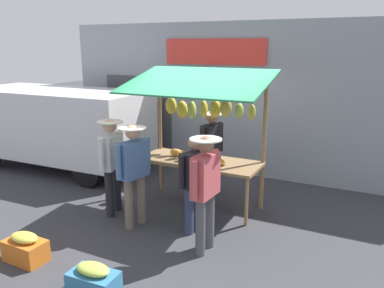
# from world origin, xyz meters

# --- Properties ---
(ground_plane) EXTENTS (40.00, 40.00, 0.00)m
(ground_plane) POSITION_xyz_m (0.00, 0.00, 0.00)
(ground_plane) COLOR #38383D
(street_backdrop) EXTENTS (9.00, 0.30, 3.40)m
(street_backdrop) POSITION_xyz_m (0.06, -2.20, 1.70)
(street_backdrop) COLOR #8C939E
(street_backdrop) RESTS_ON ground
(market_stall) EXTENTS (2.50, 1.46, 2.50)m
(market_stall) POSITION_xyz_m (0.03, -0.08, 1.58)
(market_stall) COLOR olive
(market_stall) RESTS_ON ground
(vendor_with_sunhat) EXTENTS (0.43, 0.69, 1.65)m
(vendor_with_sunhat) POSITION_xyz_m (0.10, -0.75, 0.97)
(vendor_with_sunhat) COLOR #726656
(vendor_with_sunhat) RESTS_ON ground
(shopper_with_ponytail) EXTENTS (0.44, 0.70, 1.69)m
(shopper_with_ponytail) POSITION_xyz_m (0.59, 1.19, 1.00)
(shopper_with_ponytail) COLOR #726656
(shopper_with_ponytail) RESTS_ON ground
(shopper_in_striped_shirt) EXTENTS (0.44, 0.71, 1.69)m
(shopper_in_striped_shirt) POSITION_xyz_m (1.21, 0.97, 1.01)
(shopper_in_striped_shirt) COLOR #232328
(shopper_in_striped_shirt) RESTS_ON ground
(shopper_in_grey_tee) EXTENTS (0.34, 0.65, 1.55)m
(shopper_in_grey_tee) POSITION_xyz_m (-0.37, 0.94, 0.89)
(shopper_in_grey_tee) COLOR navy
(shopper_in_grey_tee) RESTS_ON ground
(shopper_with_shopping_bag) EXTENTS (0.44, 0.72, 1.71)m
(shopper_with_shopping_bag) POSITION_xyz_m (-0.77, 1.42, 1.02)
(shopper_with_shopping_bag) COLOR #4C4C51
(shopper_with_shopping_bag) RESTS_ON ground
(parked_van) EXTENTS (4.46, 1.99, 1.88)m
(parked_van) POSITION_xyz_m (4.20, -0.62, 1.12)
(parked_van) COLOR silver
(parked_van) RESTS_ON ground
(produce_crate_near) EXTENTS (0.58, 0.36, 0.41)m
(produce_crate_near) POSITION_xyz_m (1.31, 2.78, 0.19)
(produce_crate_near) COLOR #D1661E
(produce_crate_near) RESTS_ON ground
(produce_crate_side) EXTENTS (0.61, 0.37, 0.38)m
(produce_crate_side) POSITION_xyz_m (0.00, 2.92, 0.17)
(produce_crate_side) COLOR teal
(produce_crate_side) RESTS_ON ground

